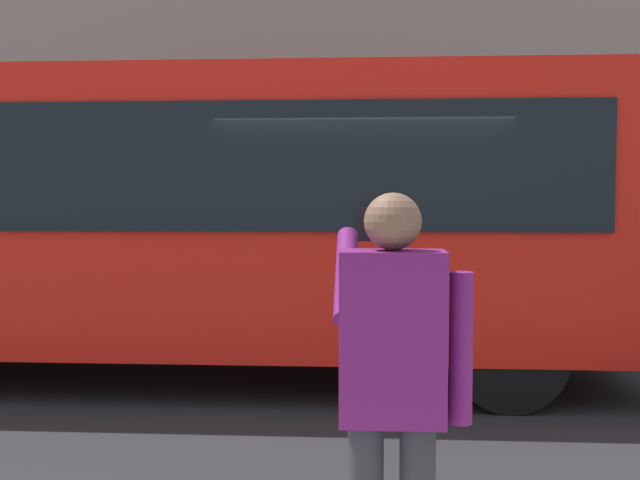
# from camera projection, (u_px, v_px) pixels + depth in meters

# --- Properties ---
(ground_plane) EXTENTS (60.00, 60.00, 0.00)m
(ground_plane) POSITION_uv_depth(u_px,v_px,m) (362.00, 382.00, 7.43)
(ground_plane) COLOR #232326
(red_bus) EXTENTS (9.05, 2.54, 3.08)m
(red_bus) POSITION_uv_depth(u_px,v_px,m) (190.00, 213.00, 7.60)
(red_bus) COLOR red
(red_bus) RESTS_ON ground_plane
(pedestrian_photographer) EXTENTS (0.53, 0.52, 1.70)m
(pedestrian_photographer) POSITION_uv_depth(u_px,v_px,m) (393.00, 377.00, 2.86)
(pedestrian_photographer) COLOR #2D2D33
(pedestrian_photographer) RESTS_ON sidewalk_curb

